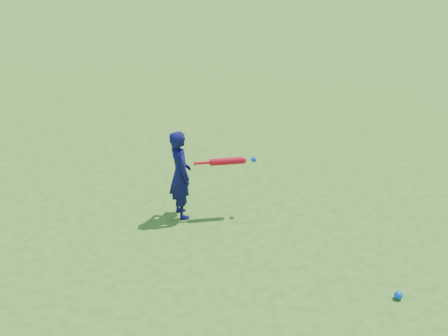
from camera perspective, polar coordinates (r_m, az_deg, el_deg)
name	(u,v)px	position (r m, az deg, el deg)	size (l,w,h in m)	color
ground	(146,238)	(5.48, -8.88, -7.88)	(80.00, 80.00, 0.00)	#3A751C
child	(180,175)	(5.63, -5.02, -0.76)	(0.38, 0.25, 1.03)	#0E0E41
ground_ball_blue	(398,295)	(4.80, 19.30, -13.56)	(0.08, 0.08, 0.08)	blue
bat_swing	(229,161)	(5.60, 0.62, 0.79)	(0.71, 0.13, 0.08)	red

